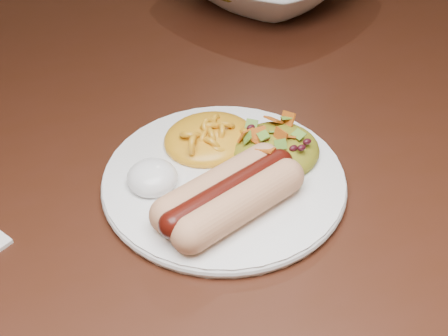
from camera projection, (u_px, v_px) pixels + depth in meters
name	position (u px, v px, depth m)	size (l,w,h in m)	color
table	(74.00, 187.00, 0.74)	(1.60, 0.90, 0.75)	black
plate	(224.00, 181.00, 0.60)	(0.23, 0.23, 0.01)	white
hotdog	(229.00, 194.00, 0.55)	(0.13, 0.09, 0.03)	tan
mac_and_cheese	(209.00, 128.00, 0.62)	(0.10, 0.09, 0.04)	orange
sour_cream	(152.00, 172.00, 0.58)	(0.05, 0.05, 0.03)	white
taco_salad	(276.00, 143.00, 0.61)	(0.09, 0.08, 0.04)	#9C610B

